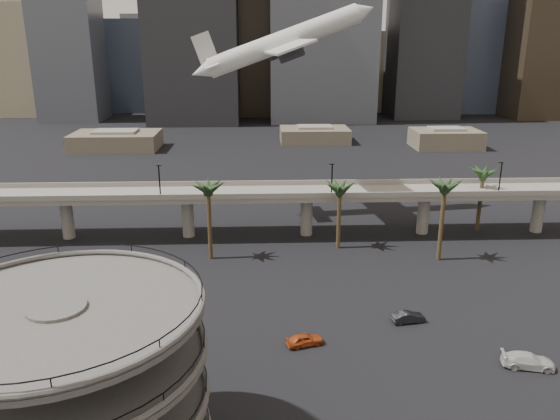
{
  "coord_description": "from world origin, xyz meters",
  "views": [
    {
      "loc": [
        2.25,
        -41.21,
        35.37
      ],
      "look_at": [
        4.99,
        28.0,
        13.45
      ],
      "focal_mm": 35.0,
      "sensor_mm": 36.0,
      "label": 1
    }
  ],
  "objects_px": {
    "car_b": "(408,317)",
    "airborne_jet": "(283,42)",
    "car_a": "(304,339)",
    "car_c": "(528,361)",
    "overpass": "(247,198)",
    "parking_ramp": "(66,380)"
  },
  "relations": [
    {
      "from": "parking_ramp",
      "to": "car_b",
      "type": "relative_size",
      "value": 5.08
    },
    {
      "from": "car_b",
      "to": "car_c",
      "type": "height_order",
      "value": "car_c"
    },
    {
      "from": "overpass",
      "to": "car_c",
      "type": "distance_m",
      "value": 55.06
    },
    {
      "from": "parking_ramp",
      "to": "airborne_jet",
      "type": "xyz_separation_m",
      "value": [
        20.2,
        72.17,
        24.74
      ]
    },
    {
      "from": "overpass",
      "to": "car_b",
      "type": "bearing_deg",
      "value": -57.49
    },
    {
      "from": "parking_ramp",
      "to": "car_b",
      "type": "xyz_separation_m",
      "value": [
        34.42,
        25.39,
        -9.12
      ]
    },
    {
      "from": "car_a",
      "to": "car_c",
      "type": "height_order",
      "value": "car_c"
    },
    {
      "from": "overpass",
      "to": "car_a",
      "type": "relative_size",
      "value": 29.13
    },
    {
      "from": "car_a",
      "to": "car_b",
      "type": "distance_m",
      "value": 14.82
    },
    {
      "from": "car_b",
      "to": "airborne_jet",
      "type": "bearing_deg",
      "value": 7.36
    },
    {
      "from": "airborne_jet",
      "to": "car_b",
      "type": "distance_m",
      "value": 59.47
    },
    {
      "from": "car_b",
      "to": "car_c",
      "type": "bearing_deg",
      "value": -144.17
    },
    {
      "from": "overpass",
      "to": "car_b",
      "type": "height_order",
      "value": "overpass"
    },
    {
      "from": "parking_ramp",
      "to": "car_a",
      "type": "relative_size",
      "value": 4.98
    },
    {
      "from": "car_a",
      "to": "car_b",
      "type": "xyz_separation_m",
      "value": [
        13.94,
        5.03,
        -0.04
      ]
    },
    {
      "from": "parking_ramp",
      "to": "overpass",
      "type": "height_order",
      "value": "parking_ramp"
    },
    {
      "from": "overpass",
      "to": "car_a",
      "type": "distance_m",
      "value": 39.89
    },
    {
      "from": "overpass",
      "to": "car_c",
      "type": "relative_size",
      "value": 22.58
    },
    {
      "from": "overpass",
      "to": "car_c",
      "type": "height_order",
      "value": "overpass"
    },
    {
      "from": "parking_ramp",
      "to": "car_a",
      "type": "distance_m",
      "value": 30.27
    },
    {
      "from": "parking_ramp",
      "to": "car_a",
      "type": "xyz_separation_m",
      "value": [
        20.48,
        20.37,
        -9.08
      ]
    },
    {
      "from": "parking_ramp",
      "to": "airborne_jet",
      "type": "height_order",
      "value": "airborne_jet"
    }
  ]
}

